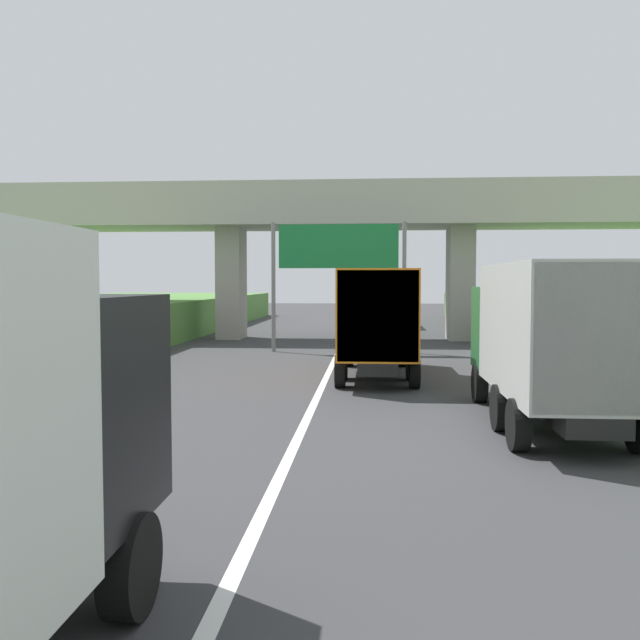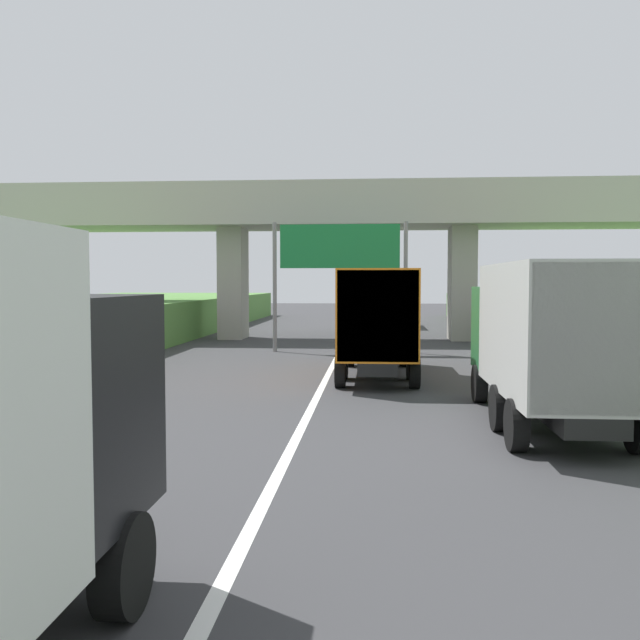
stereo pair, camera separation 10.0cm
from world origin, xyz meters
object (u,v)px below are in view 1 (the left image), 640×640
at_px(truck_white, 377,298).
at_px(construction_barrel_3, 37,392).
at_px(truck_orange, 377,317).
at_px(speed_limit_sign, 543,328).
at_px(construction_barrel_5, 136,358).
at_px(truck_green, 548,335).
at_px(car_silver, 373,308).
at_px(construction_barrel_4, 97,372).
at_px(overhead_highway_sign, 338,255).

distance_m(truck_white, construction_barrel_3, 33.54).
bearing_deg(construction_barrel_3, truck_orange, 38.63).
relative_size(speed_limit_sign, construction_barrel_5, 2.48).
distance_m(speed_limit_sign, construction_barrel_3, 16.38).
bearing_deg(construction_barrel_5, truck_orange, -5.74).
bearing_deg(truck_green, car_silver, 94.63).
distance_m(truck_green, truck_orange, 8.05).
bearing_deg(truck_green, construction_barrel_5, 145.67).
height_order(truck_green, construction_barrel_4, truck_green).
distance_m(overhead_highway_sign, construction_barrel_5, 10.32).
relative_size(speed_limit_sign, truck_white, 0.31).
height_order(overhead_highway_sign, truck_orange, overhead_highway_sign).
bearing_deg(car_silver, overhead_highway_sign, -93.08).
xyz_separation_m(truck_green, construction_barrel_4, (-11.67, 4.41, -1.47)).
bearing_deg(construction_barrel_5, truck_green, -34.33).
distance_m(truck_green, car_silver, 44.43).
height_order(overhead_highway_sign, car_silver, overhead_highway_sign).
distance_m(overhead_highway_sign, construction_barrel_3, 16.08).
relative_size(truck_white, construction_barrel_4, 8.11).
relative_size(truck_white, construction_barrel_3, 8.11).
bearing_deg(truck_orange, speed_limit_sign, 20.76).
relative_size(truck_green, car_silver, 1.78).
relative_size(construction_barrel_4, construction_barrel_5, 1.00).
xyz_separation_m(truck_green, truck_orange, (-3.55, 7.23, 0.00)).
bearing_deg(construction_barrel_4, truck_orange, 19.12).
bearing_deg(speed_limit_sign, truck_orange, -159.24).
bearing_deg(overhead_highway_sign, truck_orange, -78.32).
height_order(truck_green, truck_white, same).
height_order(truck_green, construction_barrel_5, truck_green).
bearing_deg(construction_barrel_4, speed_limit_sign, 19.81).
height_order(speed_limit_sign, truck_green, truck_green).
bearing_deg(truck_white, speed_limit_sign, -76.86).
xyz_separation_m(speed_limit_sign, truck_orange, (-5.79, -2.19, 0.46)).
bearing_deg(construction_barrel_5, car_silver, 77.23).
height_order(truck_green, construction_barrel_3, truck_green).
distance_m(truck_green, construction_barrel_5, 14.36).
relative_size(truck_orange, construction_barrel_5, 8.11).
relative_size(car_silver, construction_barrel_5, 4.56).
distance_m(truck_white, construction_barrel_4, 30.04).
bearing_deg(construction_barrel_3, construction_barrel_5, 91.28).
height_order(overhead_highway_sign, speed_limit_sign, overhead_highway_sign).
bearing_deg(truck_orange, car_silver, 90.05).
height_order(speed_limit_sign, construction_barrel_3, speed_limit_sign).
height_order(overhead_highway_sign, construction_barrel_3, overhead_highway_sign).
distance_m(construction_barrel_3, construction_barrel_4, 3.64).
xyz_separation_m(truck_white, construction_barrel_5, (-8.47, -25.18, -1.47)).
bearing_deg(construction_barrel_3, speed_limit_sign, 31.95).
xyz_separation_m(construction_barrel_3, construction_barrel_5, (-0.16, 7.28, 0.00)).
relative_size(truck_green, construction_barrel_3, 8.11).
bearing_deg(overhead_highway_sign, truck_green, -71.02).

